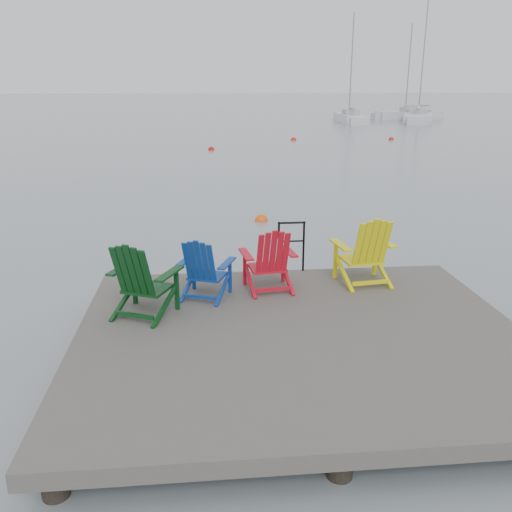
{
  "coord_description": "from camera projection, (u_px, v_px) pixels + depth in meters",
  "views": [
    {
      "loc": [
        -1.24,
        -6.5,
        3.68
      ],
      "look_at": [
        -0.38,
        2.29,
        0.85
      ],
      "focal_mm": 38.0,
      "sensor_mm": 36.0,
      "label": 1
    }
  ],
  "objects": [
    {
      "name": "chair_red",
      "position": [
        269.0,
        259.0,
        8.54
      ],
      "size": [
        0.91,
        0.85,
        1.04
      ],
      "rotation": [
        0.0,
        0.0,
        0.14
      ],
      "color": "red",
      "rests_on": "dock"
    },
    {
      "name": "chair_green",
      "position": [
        141.0,
        279.0,
        7.58
      ],
      "size": [
        1.09,
        1.05,
        1.12
      ],
      "rotation": [
        0.0,
        0.0,
        -0.42
      ],
      "color": "#093511",
      "rests_on": "dock"
    },
    {
      "name": "sailboat_near",
      "position": [
        350.0,
        119.0,
        52.14
      ],
      "size": [
        2.32,
        7.33,
        10.13
      ],
      "rotation": [
        0.0,
        0.0,
        -0.06
      ],
      "color": "silver",
      "rests_on": "ground"
    },
    {
      "name": "handrail",
      "position": [
        291.0,
        242.0,
        9.43
      ],
      "size": [
        0.48,
        0.04,
        0.9
      ],
      "color": "black",
      "rests_on": "dock"
    },
    {
      "name": "ground",
      "position": [
        300.0,
        365.0,
        7.4
      ],
      "size": [
        400.0,
        400.0,
        0.0
      ],
      "primitive_type": "plane",
      "color": "slate",
      "rests_on": "ground"
    },
    {
      "name": "buoy_b",
      "position": [
        211.0,
        150.0,
        31.04
      ],
      "size": [
        0.37,
        0.37,
        0.37
      ],
      "primitive_type": "sphere",
      "color": "red",
      "rests_on": "ground"
    },
    {
      "name": "dock",
      "position": [
        301.0,
        342.0,
        7.29
      ],
      "size": [
        6.0,
        5.0,
        1.4
      ],
      "color": "#312E2B",
      "rests_on": "ground"
    },
    {
      "name": "chair_yellow",
      "position": [
        366.0,
        250.0,
        8.8
      ],
      "size": [
        1.0,
        0.94,
        1.15
      ],
      "rotation": [
        0.0,
        0.0,
        0.13
      ],
      "color": "yellow",
      "rests_on": "dock"
    },
    {
      "name": "buoy_c",
      "position": [
        293.0,
        140.0,
        36.34
      ],
      "size": [
        0.39,
        0.39,
        0.39
      ],
      "primitive_type": "sphere",
      "color": "red",
      "rests_on": "ground"
    },
    {
      "name": "buoy_d",
      "position": [
        391.0,
        140.0,
        36.6
      ],
      "size": [
        0.36,
        0.36,
        0.36
      ],
      "primitive_type": "sphere",
      "color": "red",
      "rests_on": "ground"
    },
    {
      "name": "sailboat_mid",
      "position": [
        418.0,
        118.0,
        54.01
      ],
      "size": [
        6.12,
        10.17,
        13.51
      ],
      "rotation": [
        0.0,
        0.0,
        -0.39
      ],
      "color": "silver",
      "rests_on": "ground"
    },
    {
      "name": "buoy_a",
      "position": [
        261.0,
        221.0,
        15.13
      ],
      "size": [
        0.36,
        0.36,
        0.36
      ],
      "primitive_type": "sphere",
      "color": "#EB510D",
      "rests_on": "ground"
    },
    {
      "name": "sailboat_far",
      "position": [
        408.0,
        116.0,
        57.14
      ],
      "size": [
        7.06,
        2.93,
        9.68
      ],
      "rotation": [
        0.0,
        0.0,
        1.74
      ],
      "color": "silver",
      "rests_on": "ground"
    },
    {
      "name": "chair_blue",
      "position": [
        204.0,
        268.0,
        8.25
      ],
      "size": [
        0.94,
        0.9,
        0.97
      ],
      "rotation": [
        0.0,
        0.0,
        -0.37
      ],
      "color": "navy",
      "rests_on": "dock"
    }
  ]
}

